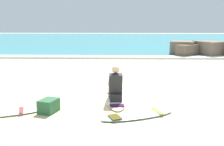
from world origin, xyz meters
TOP-DOWN VIEW (x-y plane):
  - ground_plane at (0.00, 0.00)m, footprint 80.00×80.00m
  - sea at (0.00, 22.20)m, footprint 80.00×28.00m
  - breaking_foam at (0.00, 8.50)m, footprint 80.00×0.90m
  - surfboard_main at (0.24, -0.27)m, footprint 0.70×2.08m
  - surfer_seated at (0.26, -0.41)m, footprint 0.41×0.73m
  - surfboard_spare_far at (0.80, -1.55)m, footprint 1.88×1.21m
  - rock_outcrop_distant at (5.55, 9.56)m, footprint 4.81×3.27m
  - beach_bag at (-1.34, -1.30)m, footprint 0.49×0.57m

SIDE VIEW (x-z plane):
  - ground_plane at x=0.00m, z-range 0.00..0.00m
  - surfboard_main at x=0.24m, z-range 0.00..0.07m
  - surfboard_spare_far at x=0.80m, z-range 0.00..0.07m
  - sea at x=0.00m, z-range 0.00..0.10m
  - breaking_foam at x=0.00m, z-range 0.00..0.11m
  - beach_bag at x=-1.34m, z-range 0.00..0.32m
  - surfer_seated at x=0.26m, z-range -0.04..0.91m
  - rock_outcrop_distant at x=5.55m, z-range -0.02..0.89m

